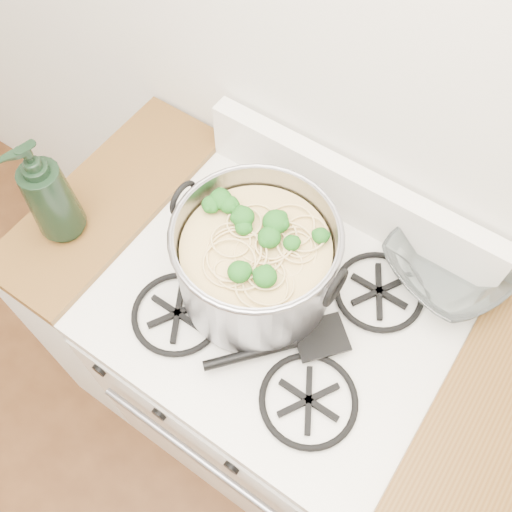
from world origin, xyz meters
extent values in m
plane|color=silver|center=(0.00, 1.60, 1.35)|extent=(3.60, 0.00, 3.60)
cube|color=white|center=(0.00, 1.27, 0.41)|extent=(0.76, 0.65, 0.81)
cube|color=white|center=(0.00, 1.27, 0.88)|extent=(0.76, 0.65, 0.04)
cube|color=black|center=(0.00, 0.95, 0.42)|extent=(0.58, 0.02, 0.46)
cube|color=black|center=(0.00, 1.27, 0.91)|extent=(0.60, 0.56, 0.02)
cylinder|color=black|center=(-0.28, 0.95, 0.78)|extent=(0.04, 0.03, 0.04)
cylinder|color=black|center=(-0.10, 0.95, 0.78)|extent=(0.04, 0.03, 0.04)
cylinder|color=black|center=(0.10, 0.95, 0.78)|extent=(0.04, 0.03, 0.04)
cube|color=silver|center=(-0.51, 1.27, 0.44)|extent=(0.25, 0.65, 0.88)
cube|color=#593615|center=(-0.51, 1.27, 0.90)|extent=(0.25, 0.65, 0.04)
cylinder|color=gray|center=(-0.06, 1.26, 1.03)|extent=(0.33, 0.33, 0.22)
torus|color=gray|center=(-0.06, 1.26, 1.14)|extent=(0.34, 0.34, 0.01)
torus|color=black|center=(-0.24, 1.26, 1.11)|extent=(0.01, 0.08, 0.08)
torus|color=black|center=(0.12, 1.26, 1.11)|extent=(0.01, 0.08, 0.08)
cylinder|color=tan|center=(-0.06, 1.26, 1.01)|extent=(0.31, 0.31, 0.17)
sphere|color=#195516|center=(-0.06, 1.26, 1.11)|extent=(0.04, 0.04, 0.04)
sphere|color=#195516|center=(-0.06, 1.26, 1.11)|extent=(0.04, 0.04, 0.04)
sphere|color=#195516|center=(-0.06, 1.26, 1.11)|extent=(0.04, 0.04, 0.04)
sphere|color=#195516|center=(-0.06, 1.26, 1.11)|extent=(0.04, 0.04, 0.04)
sphere|color=#195516|center=(-0.06, 1.26, 1.11)|extent=(0.04, 0.04, 0.04)
sphere|color=#195516|center=(-0.06, 1.26, 1.11)|extent=(0.04, 0.04, 0.04)
sphere|color=#195516|center=(-0.06, 1.26, 1.11)|extent=(0.04, 0.04, 0.04)
sphere|color=#195516|center=(-0.06, 1.26, 1.11)|extent=(0.04, 0.04, 0.04)
sphere|color=#195516|center=(-0.06, 1.26, 1.11)|extent=(0.04, 0.04, 0.04)
sphere|color=#195516|center=(-0.06, 1.26, 1.11)|extent=(0.04, 0.04, 0.04)
sphere|color=#195516|center=(-0.06, 1.26, 1.11)|extent=(0.04, 0.04, 0.04)
imported|color=white|center=(0.27, 1.54, 0.94)|extent=(0.14, 0.14, 0.03)
imported|color=black|center=(-0.53, 1.14, 1.06)|extent=(0.14, 0.14, 0.29)
camera|label=1|loc=(0.27, 0.79, 2.06)|focal=40.00mm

